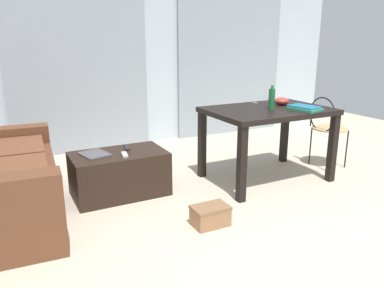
% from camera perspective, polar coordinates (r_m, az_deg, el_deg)
% --- Properties ---
extents(ground_plane, '(8.22, 8.22, 0.00)m').
position_cam_1_polar(ground_plane, '(3.83, 7.92, -6.57)').
color(ground_plane, beige).
extents(wall_back, '(5.86, 0.10, 2.68)m').
position_cam_1_polar(wall_back, '(5.40, -4.92, 14.60)').
color(wall_back, silver).
rests_on(wall_back, ground).
extents(curtains, '(4.01, 0.03, 2.31)m').
position_cam_1_polar(curtains, '(5.33, -4.51, 12.57)').
color(curtains, '#99A3AD').
rests_on(curtains, ground).
extents(coffee_table, '(0.87, 0.51, 0.41)m').
position_cam_1_polar(coffee_table, '(3.64, -10.91, -4.43)').
color(coffee_table, black).
rests_on(coffee_table, ground).
extents(craft_table, '(1.22, 0.84, 0.76)m').
position_cam_1_polar(craft_table, '(3.93, 11.38, 3.80)').
color(craft_table, black).
rests_on(craft_table, ground).
extents(wire_chair, '(0.40, 0.40, 0.82)m').
position_cam_1_polar(wire_chair, '(4.53, 19.63, 2.92)').
color(wire_chair, tan).
rests_on(wire_chair, ground).
extents(bottle_near, '(0.06, 0.06, 0.24)m').
position_cam_1_polar(bottle_near, '(3.84, 11.95, 6.70)').
color(bottle_near, '#195B2D').
rests_on(bottle_near, craft_table).
extents(bowl, '(0.16, 0.16, 0.08)m').
position_cam_1_polar(bowl, '(4.15, 13.42, 6.34)').
color(bowl, '#9E3833').
rests_on(bowl, craft_table).
extents(book_stack, '(0.26, 0.33, 0.04)m').
position_cam_1_polar(book_stack, '(3.90, 16.69, 5.23)').
color(book_stack, '#2D7F56').
rests_on(book_stack, craft_table).
extents(scissors, '(0.06, 0.12, 0.00)m').
position_cam_1_polar(scissors, '(4.19, 9.93, 6.10)').
color(scissors, '#9EA0A5').
rests_on(scissors, craft_table).
extents(tv_remote_primary, '(0.07, 0.18, 0.02)m').
position_cam_1_polar(tv_remote_primary, '(3.68, -9.81, -0.54)').
color(tv_remote_primary, '#232326').
rests_on(tv_remote_primary, coffee_table).
extents(tv_remote_secondary, '(0.07, 0.16, 0.02)m').
position_cam_1_polar(tv_remote_secondary, '(3.47, -10.15, -1.59)').
color(tv_remote_secondary, '#B7B7B2').
rests_on(tv_remote_secondary, coffee_table).
extents(magazine, '(0.27, 0.32, 0.01)m').
position_cam_1_polar(magazine, '(3.55, -14.51, -1.49)').
color(magazine, '#4C4C51').
rests_on(magazine, coffee_table).
extents(shoebox, '(0.29, 0.19, 0.16)m').
position_cam_1_polar(shoebox, '(3.05, 2.78, -10.76)').
color(shoebox, '#996B47').
rests_on(shoebox, ground).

